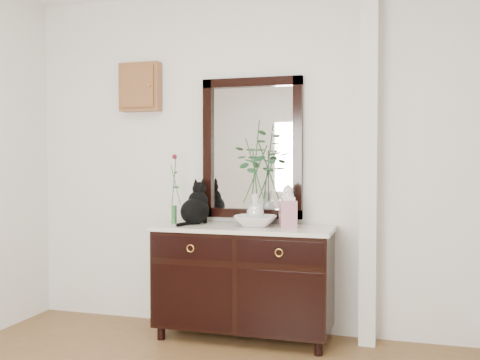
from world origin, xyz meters
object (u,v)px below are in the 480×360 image
(sideboard, at_px, (244,276))
(lotus_bowl, at_px, (255,221))
(ginger_jar, at_px, (288,206))
(cat, at_px, (195,203))

(sideboard, relative_size, lotus_bowl, 4.13)
(lotus_bowl, bearing_deg, ginger_jar, -6.96)
(cat, bearing_deg, lotus_bowl, 10.63)
(cat, distance_m, lotus_bowl, 0.50)
(sideboard, distance_m, ginger_jar, 0.63)
(sideboard, distance_m, lotus_bowl, 0.42)
(cat, xyz_separation_m, ginger_jar, (0.74, -0.03, -0.01))
(sideboard, relative_size, cat, 3.98)
(lotus_bowl, bearing_deg, sideboard, -160.17)
(cat, relative_size, lotus_bowl, 1.04)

